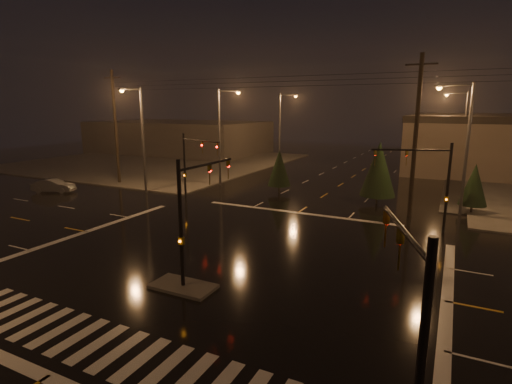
# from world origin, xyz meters

# --- Properties ---
(ground) EXTENTS (140.00, 140.00, 0.00)m
(ground) POSITION_xyz_m (0.00, 0.00, 0.00)
(ground) COLOR black
(ground) RESTS_ON ground
(sidewalk_nw) EXTENTS (36.00, 36.00, 0.12)m
(sidewalk_nw) POSITION_xyz_m (-30.00, 30.00, 0.06)
(sidewalk_nw) COLOR #43413C
(sidewalk_nw) RESTS_ON ground
(median_island) EXTENTS (3.00, 1.60, 0.15)m
(median_island) POSITION_xyz_m (0.00, -4.00, 0.07)
(median_island) COLOR #43413C
(median_island) RESTS_ON ground
(crosswalk) EXTENTS (15.00, 2.60, 0.01)m
(crosswalk) POSITION_xyz_m (0.00, -9.00, 0.01)
(crosswalk) COLOR beige
(crosswalk) RESTS_ON ground
(stop_bar_near) EXTENTS (16.00, 0.50, 0.01)m
(stop_bar_near) POSITION_xyz_m (0.00, -11.00, 0.01)
(stop_bar_near) COLOR beige
(stop_bar_near) RESTS_ON ground
(stop_bar_far) EXTENTS (16.00, 0.50, 0.01)m
(stop_bar_far) POSITION_xyz_m (0.00, 11.00, 0.01)
(stop_bar_far) COLOR beige
(stop_bar_far) RESTS_ON ground
(commercial_block) EXTENTS (30.00, 18.00, 5.60)m
(commercial_block) POSITION_xyz_m (-35.00, 42.00, 2.80)
(commercial_block) COLOR #423B3A
(commercial_block) RESTS_ON ground
(signal_mast_median) EXTENTS (0.25, 4.59, 6.00)m
(signal_mast_median) POSITION_xyz_m (0.00, -3.07, 3.75)
(signal_mast_median) COLOR black
(signal_mast_median) RESTS_ON ground
(signal_mast_ne) EXTENTS (4.84, 1.86, 6.00)m
(signal_mast_ne) POSITION_xyz_m (9.50, 10.14, 3.79)
(signal_mast_ne) COLOR black
(signal_mast_ne) RESTS_ON ground
(signal_mast_nw) EXTENTS (4.84, 1.86, 6.00)m
(signal_mast_nw) POSITION_xyz_m (-9.50, 10.14, 3.79)
(signal_mast_nw) COLOR black
(signal_mast_nw) RESTS_ON ground
(signal_mast_se) EXTENTS (1.55, 3.87, 6.00)m
(signal_mast_se) POSITION_xyz_m (10.23, -9.75, 3.71)
(signal_mast_se) COLOR black
(signal_mast_se) RESTS_ON ground
(streetlight_1) EXTENTS (2.77, 0.32, 10.00)m
(streetlight_1) POSITION_xyz_m (-11.18, 18.00, 5.80)
(streetlight_1) COLOR #38383A
(streetlight_1) RESTS_ON ground
(streetlight_2) EXTENTS (2.77, 0.32, 10.00)m
(streetlight_2) POSITION_xyz_m (-11.18, 34.00, 5.80)
(streetlight_2) COLOR #38383A
(streetlight_2) RESTS_ON ground
(streetlight_3) EXTENTS (2.77, 0.32, 10.00)m
(streetlight_3) POSITION_xyz_m (11.18, 16.00, 5.80)
(streetlight_3) COLOR #38383A
(streetlight_3) RESTS_ON ground
(streetlight_4) EXTENTS (2.77, 0.32, 10.00)m
(streetlight_4) POSITION_xyz_m (11.18, 36.00, 5.80)
(streetlight_4) COLOR #38383A
(streetlight_4) RESTS_ON ground
(streetlight_5) EXTENTS (0.32, 2.77, 10.00)m
(streetlight_5) POSITION_xyz_m (-16.00, 11.18, 5.80)
(streetlight_5) COLOR #38383A
(streetlight_5) RESTS_ON ground
(utility_pole_0) EXTENTS (2.20, 0.32, 12.00)m
(utility_pole_0) POSITION_xyz_m (-22.00, 14.00, 6.13)
(utility_pole_0) COLOR black
(utility_pole_0) RESTS_ON ground
(utility_pole_1) EXTENTS (2.20, 0.32, 12.00)m
(utility_pole_1) POSITION_xyz_m (8.00, 14.00, 6.13)
(utility_pole_1) COLOR black
(utility_pole_1) RESTS_ON ground
(conifer_0) EXTENTS (2.08, 2.08, 3.95)m
(conifer_0) POSITION_xyz_m (12.29, 16.87, 2.32)
(conifer_0) COLOR black
(conifer_0) RESTS_ON ground
(conifer_3) EXTENTS (2.24, 2.24, 4.20)m
(conifer_3) POSITION_xyz_m (-4.36, 17.37, 2.45)
(conifer_3) COLOR black
(conifer_3) RESTS_ON ground
(conifer_4) EXTENTS (3.00, 3.00, 5.39)m
(conifer_4) POSITION_xyz_m (5.02, 16.97, 3.04)
(conifer_4) COLOR black
(conifer_4) RESTS_ON ground
(car_crossing) EXTENTS (4.22, 2.82, 1.32)m
(car_crossing) POSITION_xyz_m (-24.22, 7.58, 0.66)
(car_crossing) COLOR #55585C
(car_crossing) RESTS_ON ground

